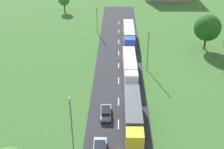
{
  "coord_description": "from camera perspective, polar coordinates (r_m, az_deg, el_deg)",
  "views": [
    {
      "loc": [
        -0.21,
        -6.92,
        29.42
      ],
      "look_at": [
        -1.27,
        42.06,
        2.24
      ],
      "focal_mm": 47.72,
      "sensor_mm": 36.0,
      "label": 1
    }
  ],
  "objects": [
    {
      "name": "lamppost_second",
      "position": [
        40.28,
        -7.8,
        -8.94
      ],
      "size": [
        0.36,
        0.36,
        8.68
      ],
      "color": "slate",
      "rests_on": "ground"
    },
    {
      "name": "car_third",
      "position": [
        41.93,
        -2.34,
        -14.01
      ],
      "size": [
        1.86,
        4.2,
        1.45
      ],
      "color": "#8C939E",
      "rests_on": "road"
    },
    {
      "name": "truck_second",
      "position": [
        45.68,
        4.04,
        -7.69
      ],
      "size": [
        2.52,
        13.0,
        3.67
      ],
      "color": "yellow",
      "rests_on": "road"
    },
    {
      "name": "road",
      "position": [
        43.03,
        1.22,
        -14.07
      ],
      "size": [
        10.0,
        140.0,
        0.06
      ],
      "primitive_type": "cube",
      "color": "#2B2B30",
      "rests_on": "ground"
    },
    {
      "name": "tree_birch",
      "position": [
        99.97,
        -9.2,
        13.94
      ],
      "size": [
        3.66,
        3.66,
        5.87
      ],
      "color": "#513823",
      "rests_on": "ground"
    },
    {
      "name": "tree_lime",
      "position": [
        73.31,
        17.82,
        8.53
      ],
      "size": [
        6.24,
        6.24,
        8.58
      ],
      "color": "#513823",
      "rests_on": "ground"
    },
    {
      "name": "lamppost_third",
      "position": [
        60.84,
        6.91,
        5.02
      ],
      "size": [
        0.36,
        0.36,
        8.81
      ],
      "color": "slate",
      "rests_on": "ground"
    },
    {
      "name": "truck_third",
      "position": [
        59.3,
        3.44,
        1.58
      ],
      "size": [
        2.67,
        13.14,
        3.57
      ],
      "color": "white",
      "rests_on": "road"
    },
    {
      "name": "lamppost_fourth",
      "position": [
        80.3,
        -2.91,
        10.64
      ],
      "size": [
        0.36,
        0.36,
        7.36
      ],
      "color": "slate",
      "rests_on": "ground"
    },
    {
      "name": "truck_fourth",
      "position": [
        75.0,
        3.27,
        7.73
      ],
      "size": [
        2.59,
        13.96,
        3.79
      ],
      "color": "blue",
      "rests_on": "road"
    },
    {
      "name": "car_fourth",
      "position": [
        48.34,
        -1.17,
        -7.25
      ],
      "size": [
        1.79,
        4.15,
        1.48
      ],
      "color": "gray",
      "rests_on": "road"
    }
  ]
}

